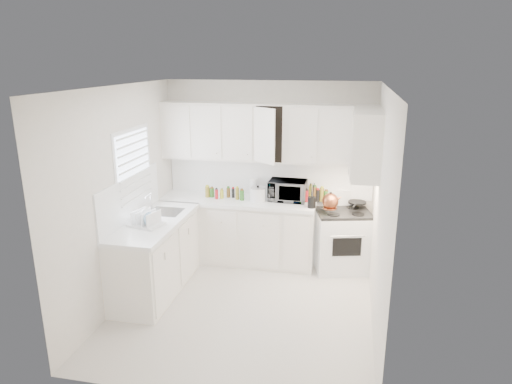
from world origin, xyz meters
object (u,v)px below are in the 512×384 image
(microwave, at_px, (288,188))
(utensil_crock, at_px, (312,195))
(stove, at_px, (342,232))
(tea_kettle, at_px, (330,200))
(dish_rack, at_px, (145,217))
(rice_cooker, at_px, (258,193))

(microwave, distance_m, utensil_crock, 0.46)
(stove, relative_size, utensil_crock, 3.11)
(microwave, bearing_deg, tea_kettle, -20.58)
(tea_kettle, height_order, microwave, microwave)
(microwave, height_order, dish_rack, microwave)
(stove, bearing_deg, microwave, 159.78)
(dish_rack, bearing_deg, utensil_crock, 44.83)
(rice_cooker, height_order, dish_rack, rice_cooker)
(utensil_crock, bearing_deg, tea_kettle, 5.60)
(microwave, bearing_deg, dish_rack, -136.97)
(tea_kettle, distance_m, utensil_crock, 0.26)
(rice_cooker, distance_m, utensil_crock, 0.79)
(utensil_crock, bearing_deg, microwave, 143.65)
(tea_kettle, bearing_deg, stove, 37.45)
(dish_rack, bearing_deg, rice_cooker, 62.80)
(stove, xyz_separation_m, utensil_crock, (-0.43, -0.18, 0.57))
(utensil_crock, bearing_deg, rice_cooker, 168.74)
(microwave, height_order, utensil_crock, utensil_crock)
(stove, bearing_deg, dish_rack, -165.18)
(stove, relative_size, microwave, 2.12)
(utensil_crock, height_order, dish_rack, utensil_crock)
(tea_kettle, bearing_deg, rice_cooker, 168.57)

